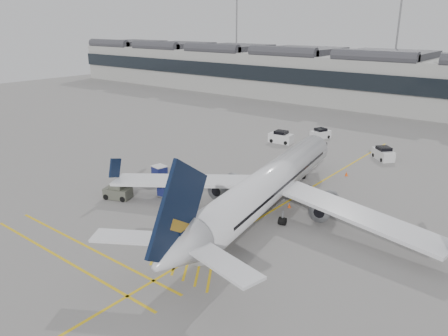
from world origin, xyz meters
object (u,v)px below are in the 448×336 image
Objects in this scene: ramp_agent_a at (248,190)px; baggage_cart_a at (263,185)px; ramp_agent_b at (248,191)px; airliner_main at (267,186)px; belt_loader at (311,197)px; pushback_tug at (118,192)px.

baggage_cart_a is at bearing 12.92° from ramp_agent_a.
ramp_agent_a is at bearing -111.99° from baggage_cart_a.
ramp_agent_a is 1.01× the size of ramp_agent_b.
airliner_main is at bearing 130.76° from ramp_agent_b.
belt_loader is 2.31× the size of ramp_agent_b.
baggage_cart_a is (-3.32, 4.29, -1.91)m from airliner_main.
airliner_main is 5.75m from baggage_cart_a.
ramp_agent_b is at bearing -133.92° from ramp_agent_a.
belt_loader is at bearing 60.72° from airliner_main.
airliner_main is 18.35× the size of baggage_cart_a.
ramp_agent_a is at bearing -94.13° from ramp_agent_b.
belt_loader is 6.89m from ramp_agent_a.
pushback_tug is at bearing 16.12° from ramp_agent_b.
airliner_main is at bearing 4.26° from pushback_tug.
baggage_cart_a is 1.12× the size of ramp_agent_b.
airliner_main is 6.58m from belt_loader.
baggage_cart_a is at bearing 117.77° from airliner_main.
ramp_agent_a is at bearing -166.35° from belt_loader.
airliner_main reaches higher than ramp_agent_a.
airliner_main is 16.70m from pushback_tug.
pushback_tug is (-11.14, -9.15, -0.22)m from ramp_agent_a.
airliner_main is at bearing -59.14° from baggage_cart_a.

